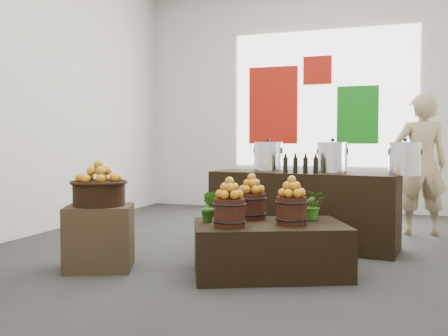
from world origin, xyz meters
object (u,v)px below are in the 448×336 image
(stock_pot_center, at_px, (332,158))
(shopper, at_px, (421,164))
(stock_pot_left, at_px, (268,157))
(display_table, at_px, (270,249))
(counter, at_px, (303,209))
(crate, at_px, (100,237))
(stock_pot_right, at_px, (405,159))
(wicker_basket, at_px, (99,194))

(stock_pot_center, height_order, shopper, shopper)
(stock_pot_left, bearing_deg, display_table, -75.44)
(stock_pot_center, distance_m, shopper, 1.62)
(stock_pot_left, xyz_separation_m, shopper, (1.78, 1.19, -0.11))
(display_table, xyz_separation_m, counter, (0.08, 1.33, 0.20))
(shopper, bearing_deg, crate, 30.73)
(counter, distance_m, stock_pot_right, 1.27)
(counter, height_order, shopper, shopper)
(wicker_basket, distance_m, counter, 2.39)
(crate, height_order, wicker_basket, wicker_basket)
(counter, bearing_deg, display_table, -86.86)
(display_table, bearing_deg, counter, 63.46)
(wicker_basket, xyz_separation_m, counter, (1.68, 1.68, -0.29))
(counter, relative_size, shopper, 1.15)
(counter, bearing_deg, stock_pot_left, 180.00)
(wicker_basket, height_order, display_table, wicker_basket)
(shopper, bearing_deg, wicker_basket, 30.73)
(stock_pot_left, relative_size, stock_pot_center, 1.00)
(stock_pot_left, bearing_deg, stock_pot_center, -6.45)
(stock_pot_center, bearing_deg, shopper, 51.78)
(crate, bearing_deg, counter, 44.95)
(counter, height_order, stock_pot_left, stock_pot_left)
(display_table, relative_size, shopper, 0.74)
(counter, relative_size, stock_pot_center, 6.47)
(stock_pot_center, xyz_separation_m, stock_pot_right, (0.78, -0.09, 0.00))
(crate, bearing_deg, stock_pot_right, 29.04)
(wicker_basket, xyz_separation_m, stock_pot_left, (1.24, 1.73, 0.31))
(display_table, relative_size, stock_pot_right, 4.16)
(stock_pot_left, relative_size, stock_pot_right, 1.00)
(counter, relative_size, stock_pot_right, 6.47)
(crate, height_order, shopper, shopper)
(stock_pot_left, height_order, stock_pot_right, same)
(crate, height_order, counter, counter)
(stock_pot_right, height_order, shopper, shopper)
(display_table, bearing_deg, stock_pot_right, 22.12)
(stock_pot_right, bearing_deg, stock_pot_center, 173.55)
(crate, bearing_deg, wicker_basket, 0.00)
(stock_pot_center, bearing_deg, stock_pot_right, -6.45)
(wicker_basket, bearing_deg, counter, 44.95)
(counter, xyz_separation_m, stock_pot_center, (0.34, -0.04, 0.60))
(crate, distance_m, counter, 2.38)
(wicker_basket, xyz_separation_m, stock_pot_right, (2.79, 1.55, 0.31))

